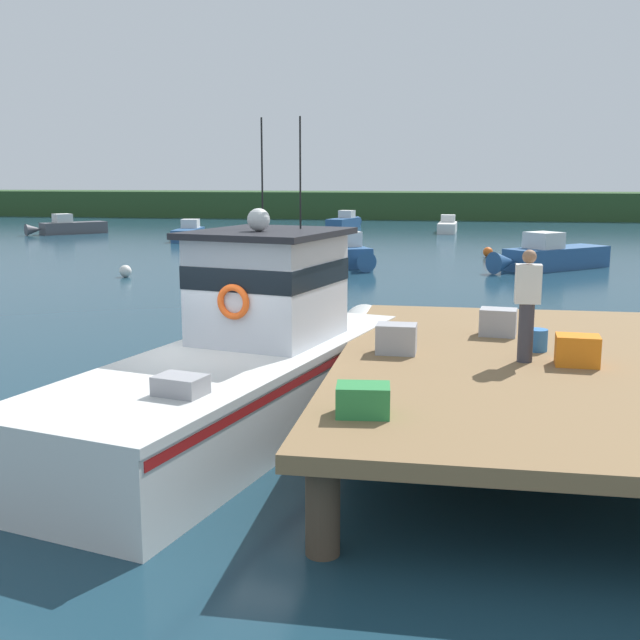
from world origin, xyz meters
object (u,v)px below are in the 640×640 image
at_px(crate_stack_near_edge, 396,339).
at_px(crate_stack_mid_dock, 577,350).
at_px(mooring_buoy_outer, 125,271).
at_px(main_fishing_boat, 251,359).
at_px(moored_boat_off_the_point, 342,253).
at_px(deckhand_by_the_boat, 527,303).
at_px(moored_boat_outer_mooring, 550,256).
at_px(moored_boat_mid_harbor, 189,233).
at_px(moored_boat_far_right, 68,227).
at_px(moored_boat_far_left, 345,222).
at_px(crate_single_by_cleat, 363,400).
at_px(bait_bucket, 537,340).
at_px(crate_single_far, 498,322).
at_px(mooring_buoy_channel_marker, 488,252).
at_px(moored_boat_near_channel, 448,226).

height_order(crate_stack_near_edge, crate_stack_mid_dock, crate_stack_near_edge).
distance_m(crate_stack_near_edge, mooring_buoy_outer, 20.35).
distance_m(main_fishing_boat, moored_boat_off_the_point, 22.35).
distance_m(deckhand_by_the_boat, moored_boat_outer_mooring, 22.57).
xyz_separation_m(moored_boat_mid_harbor, moored_boat_far_right, (-9.72, 3.39, 0.04)).
bearing_deg(moored_boat_far_left, moored_boat_off_the_point, -82.41).
xyz_separation_m(crate_single_by_cleat, moored_boat_mid_harbor, (-15.00, 37.23, -0.95)).
height_order(bait_bucket, moored_boat_off_the_point, bait_bucket).
bearing_deg(crate_single_far, moored_boat_off_the_point, 105.21).
relative_size(moored_boat_outer_mooring, mooring_buoy_channel_marker, 11.29).
xyz_separation_m(crate_single_by_cleat, mooring_buoy_outer, (-11.54, 19.80, -1.14)).
bearing_deg(moored_boat_far_right, moored_boat_near_channel, 13.27).
distance_m(crate_stack_near_edge, moored_boat_far_right, 44.95).
height_order(crate_single_by_cleat, mooring_buoy_channel_marker, crate_single_by_cleat).
height_order(deckhand_by_the_boat, mooring_buoy_channel_marker, deckhand_by_the_boat).
distance_m(main_fishing_boat, moored_boat_far_right, 43.71).
bearing_deg(crate_stack_near_edge, moored_boat_far_right, 123.58).
distance_m(crate_stack_mid_dock, moored_boat_far_right, 46.71).
height_order(crate_single_by_cleat, moored_boat_off_the_point, crate_single_by_cleat).
bearing_deg(moored_boat_outer_mooring, moored_boat_mid_harbor, 149.06).
distance_m(bait_bucket, moored_boat_mid_harbor, 37.72).
bearing_deg(moored_boat_mid_harbor, mooring_buoy_channel_marker, -22.57).
bearing_deg(moored_boat_mid_harbor, moored_boat_near_channel, 31.07).
relative_size(moored_boat_off_the_point, moored_boat_outer_mooring, 1.06).
bearing_deg(main_fishing_boat, moored_boat_outer_mooring, 72.15).
relative_size(moored_boat_far_right, mooring_buoy_channel_marker, 9.76).
relative_size(crate_single_far, deckhand_by_the_boat, 0.37).
xyz_separation_m(deckhand_by_the_boat, moored_boat_near_channel, (-1.51, 43.63, -1.65)).
bearing_deg(crate_single_far, main_fishing_boat, -157.44).
relative_size(moored_boat_off_the_point, moored_boat_far_right, 1.23).
xyz_separation_m(moored_boat_off_the_point, mooring_buoy_outer, (-7.65, -5.67, -0.28)).
height_order(crate_stack_mid_dock, mooring_buoy_outer, crate_stack_mid_dock).
relative_size(bait_bucket, moored_boat_off_the_point, 0.06).
distance_m(bait_bucket, mooring_buoy_channel_marker, 26.24).
height_order(crate_single_far, moored_boat_near_channel, crate_single_far).
relative_size(moored_boat_outer_mooring, moored_boat_far_left, 1.04).
xyz_separation_m(crate_single_far, moored_boat_near_channel, (-1.22, 41.76, -1.02)).
xyz_separation_m(main_fishing_boat, moored_boat_mid_harbor, (-12.84, 34.03, -0.58)).
bearing_deg(moored_boat_off_the_point, main_fishing_boat, -85.55).
bearing_deg(mooring_buoy_channel_marker, moored_boat_off_the_point, -145.60).
distance_m(moored_boat_outer_mooring, mooring_buoy_outer, 17.38).
distance_m(crate_stack_mid_dock, moored_boat_far_left, 48.21).
height_order(crate_single_far, moored_boat_far_left, crate_single_far).
height_order(moored_boat_off_the_point, mooring_buoy_outer, moored_boat_off_the_point).
bearing_deg(crate_stack_near_edge, deckhand_by_the_boat, -7.11).
bearing_deg(deckhand_by_the_boat, crate_stack_mid_dock, -7.88).
relative_size(crate_stack_near_edge, moored_boat_far_right, 0.13).
xyz_separation_m(moored_boat_mid_harbor, mooring_buoy_outer, (3.46, -17.43, -0.20)).
distance_m(moored_boat_far_right, moored_boat_near_channel, 25.93).
xyz_separation_m(main_fishing_boat, moored_boat_far_right, (-22.57, 37.43, -0.54)).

